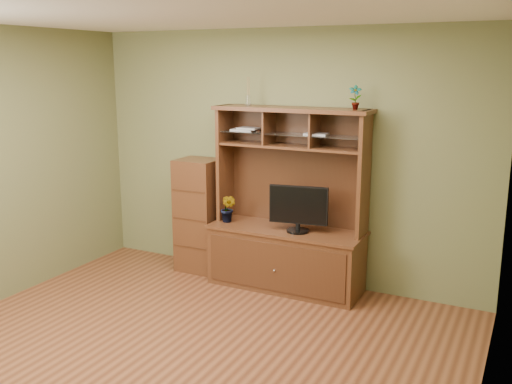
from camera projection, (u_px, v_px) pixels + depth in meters
The scene contains 8 objects.
room at pixel (177, 194), 4.39m from camera, with size 4.54×4.04×2.74m.
media_hutch at pixel (287, 239), 6.00m from camera, with size 1.66×0.61×1.90m.
monitor at pixel (298, 208), 5.78m from camera, with size 0.60×0.23×0.48m.
orchid_plant at pixel (228, 209), 6.16m from camera, with size 0.17×0.13×0.30m, color #2C541D.
top_plant at pixel (355, 97), 5.45m from camera, with size 0.12×0.08×0.24m, color #285C20.
reed_diffuser at pixel (248, 94), 5.96m from camera, with size 0.06×0.06×0.30m.
magazines at pixel (268, 131), 5.94m from camera, with size 1.08×0.21×0.04m.
side_cabinet at pixel (199, 215), 6.50m from camera, with size 0.46×0.42×1.29m.
Camera 1 is at (2.46, -3.56, 2.33)m, focal length 40.00 mm.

